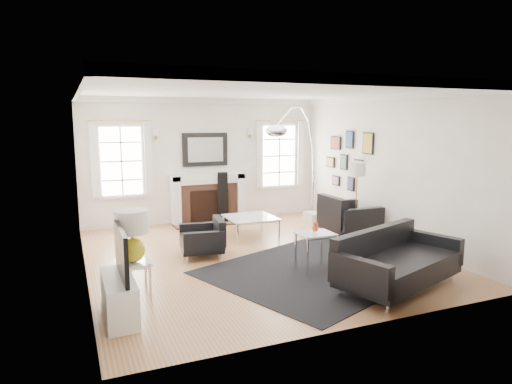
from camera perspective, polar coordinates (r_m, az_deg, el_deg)
name	(u,v)px	position (r m, az deg, el deg)	size (l,w,h in m)	color
floor	(255,255)	(7.98, -0.10, -7.91)	(6.00, 6.00, 0.00)	#9B6841
back_wall	(205,160)	(10.51, -6.41, 3.95)	(5.50, 0.04, 2.80)	white
front_wall	(361,206)	(5.08, 12.99, -1.75)	(5.50, 0.04, 2.80)	white
left_wall	(81,184)	(7.11, -21.03, 0.94)	(0.04, 6.00, 2.80)	white
right_wall	(388,168)	(9.10, 16.13, 2.85)	(0.04, 6.00, 2.80)	white
ceiling	(255,90)	(7.64, -0.11, 12.59)	(5.50, 6.00, 0.02)	white
crown_molding	(255,94)	(7.64, -0.11, 12.14)	(5.50, 6.00, 0.12)	white
fireplace	(208,199)	(10.42, -6.00, -0.85)	(1.70, 0.69, 1.11)	white
mantel_mirror	(205,150)	(10.44, -6.36, 5.30)	(1.05, 0.07, 0.75)	black
window_left	(121,161)	(10.09, -16.48, 3.75)	(1.24, 0.15, 1.62)	white
window_right	(279,156)	(11.11, 2.89, 4.58)	(1.24, 0.15, 1.62)	white
gallery_wall	(348,156)	(10.10, 11.42, 4.38)	(0.04, 1.73, 1.29)	black
tv_unit	(119,291)	(5.73, -16.71, -11.80)	(0.35, 1.00, 1.09)	white
area_rug	(318,270)	(7.30, 7.75, -9.59)	(3.21, 2.68, 0.01)	black
sofa	(395,263)	(6.72, 16.93, -8.43)	(2.19, 1.52, 0.65)	black
armchair_left	(205,239)	(7.91, -6.44, -5.87)	(0.82, 0.89, 0.53)	black
armchair_right	(346,218)	(9.22, 11.23, -3.25)	(0.95, 1.05, 0.70)	black
coffee_table	(251,218)	(9.08, -0.69, -3.30)	(0.94, 0.94, 0.42)	silver
side_table_left	(134,270)	(6.27, -15.06, -9.34)	(0.44, 0.44, 0.49)	silver
nesting_table	(315,241)	(7.13, 7.38, -6.04)	(0.55, 0.46, 0.60)	silver
gourd_lamp	(132,232)	(6.13, -15.26, -4.90)	(0.43, 0.43, 0.69)	gold
orange_vase	(315,227)	(7.08, 7.42, -4.36)	(0.11, 0.11, 0.17)	#C03D18
arc_floor_lamp	(297,163)	(9.35, 5.14, 3.63)	(1.89, 1.75, 2.68)	silver
stick_floor_lamp	(357,173)	(8.81, 12.51, 2.31)	(0.31, 0.31, 1.53)	#B08D3D
speaker_tower	(223,198)	(10.37, -4.17, -0.70)	(0.23, 0.23, 1.14)	black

